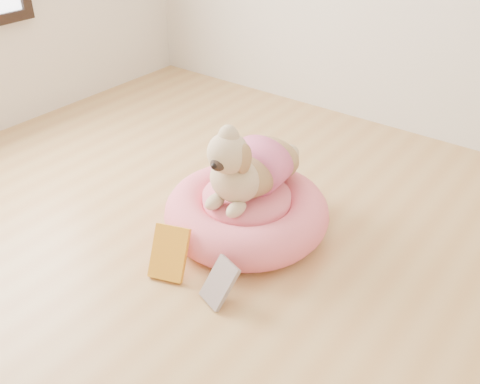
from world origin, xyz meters
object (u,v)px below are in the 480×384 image
Objects in this scene: pet_bed at (247,212)px; book_white at (219,283)px; book_yellow at (169,253)px; dog at (248,153)px.

pet_bed reaches higher than book_white.
dog is at bearing 62.15° from book_yellow.
pet_bed is at bearing 61.30° from book_yellow.
book_yellow is 0.27m from book_white.
pet_bed is 0.48m from book_white.
book_yellow is 1.20× the size of book_white.
pet_bed is 1.40× the size of dog.
dog is 2.89× the size of book_white.
book_white is at bearing -19.36° from book_yellow.
book_white is (0.27, 0.00, -0.02)m from book_yellow.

